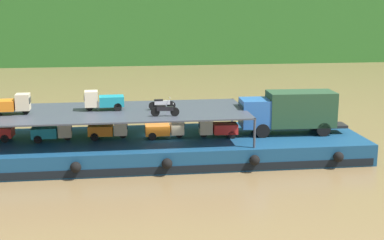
# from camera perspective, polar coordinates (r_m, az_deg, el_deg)

# --- Properties ---
(ground_plane) EXTENTS (400.00, 400.00, 0.00)m
(ground_plane) POSITION_cam_1_polar(r_m,az_deg,el_deg) (38.60, -3.21, -4.01)
(ground_plane) COLOR brown
(cargo_barge) EXTENTS (28.67, 8.65, 1.50)m
(cargo_barge) POSITION_cam_1_polar(r_m,az_deg,el_deg) (38.37, -3.22, -2.95)
(cargo_barge) COLOR navy
(cargo_barge) RESTS_ON ground
(covered_lorry) EXTENTS (7.92, 2.54, 3.10)m
(covered_lorry) POSITION_cam_1_polar(r_m,az_deg,el_deg) (39.51, 10.40, 0.97)
(covered_lorry) COLOR #285BA3
(covered_lorry) RESTS_ON cargo_barge
(cargo_rack) EXTENTS (19.47, 7.29, 2.00)m
(cargo_rack) POSITION_cam_1_polar(r_m,az_deg,el_deg) (37.68, -9.04, 0.83)
(cargo_rack) COLOR #383D47
(cargo_rack) RESTS_ON cargo_barge
(mini_truck_lower_aft) EXTENTS (2.78, 1.26, 1.38)m
(mini_truck_lower_aft) POSITION_cam_1_polar(r_m,az_deg,el_deg) (38.29, -14.63, -1.15)
(mini_truck_lower_aft) COLOR teal
(mini_truck_lower_aft) RESTS_ON cargo_barge
(mini_truck_lower_mid) EXTENTS (2.78, 1.27, 1.38)m
(mini_truck_lower_mid) POSITION_cam_1_polar(r_m,az_deg,el_deg) (38.10, -8.87, -0.95)
(mini_truck_lower_mid) COLOR orange
(mini_truck_lower_mid) RESTS_ON cargo_barge
(mini_truck_lower_fore) EXTENTS (2.75, 1.21, 1.38)m
(mini_truck_lower_fore) POSITION_cam_1_polar(r_m,az_deg,el_deg) (37.82, -2.86, -0.92)
(mini_truck_lower_fore) COLOR orange
(mini_truck_lower_fore) RESTS_ON cargo_barge
(mini_truck_lower_bow) EXTENTS (2.78, 1.27, 1.38)m
(mini_truck_lower_bow) POSITION_cam_1_polar(r_m,az_deg,el_deg) (38.08, 2.71, -0.82)
(mini_truck_lower_bow) COLOR red
(mini_truck_lower_bow) RESTS_ON cargo_barge
(mini_truck_upper_stern) EXTENTS (2.76, 1.24, 1.38)m
(mini_truck_upper_stern) POSITION_cam_1_polar(r_m,az_deg,el_deg) (38.11, -18.80, 1.60)
(mini_truck_upper_stern) COLOR orange
(mini_truck_upper_stern) RESTS_ON cargo_rack
(mini_truck_upper_mid) EXTENTS (2.78, 1.27, 1.38)m
(mini_truck_upper_mid) POSITION_cam_1_polar(r_m,az_deg,el_deg) (38.01, -9.41, 2.08)
(mini_truck_upper_mid) COLOR teal
(mini_truck_upper_mid) RESTS_ON cargo_rack
(motorcycle_upper_port) EXTENTS (1.90, 0.55, 0.87)m
(motorcycle_upper_port) POSITION_cam_1_polar(r_m,az_deg,el_deg) (35.53, -2.92, 1.08)
(motorcycle_upper_port) COLOR black
(motorcycle_upper_port) RESTS_ON cargo_rack
(motorcycle_upper_centre) EXTENTS (1.90, 0.55, 0.87)m
(motorcycle_upper_centre) POSITION_cam_1_polar(r_m,az_deg,el_deg) (37.67, -3.23, 1.74)
(motorcycle_upper_centre) COLOR black
(motorcycle_upper_centre) RESTS_ON cargo_rack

